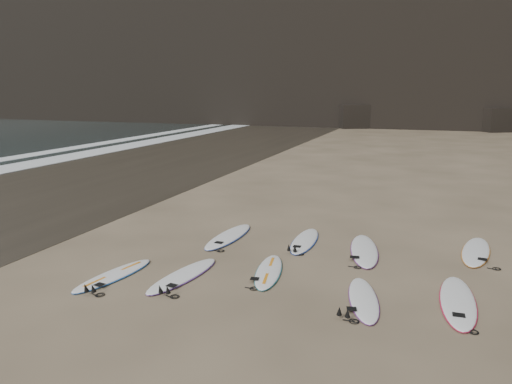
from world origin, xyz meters
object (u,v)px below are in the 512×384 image
(surfboard_0, at_px, (114,275))
(surfboard_6, at_px, (305,240))
(surfboard_3, at_px, (364,299))
(surfboard_2, at_px, (269,271))
(surfboard_5, at_px, (229,236))
(surfboard_8, at_px, (476,251))
(surfboard_7, at_px, (364,250))
(surfboard_1, at_px, (183,275))
(surfboard_4, at_px, (458,301))

(surfboard_0, xyz_separation_m, surfboard_6, (3.40, 3.94, 0.00))
(surfboard_3, xyz_separation_m, surfboard_6, (-2.04, 3.38, 0.00))
(surfboard_3, relative_size, surfboard_6, 0.92)
(surfboard_2, height_order, surfboard_3, same)
(surfboard_0, xyz_separation_m, surfboard_2, (3.20, 1.39, -0.00))
(surfboard_0, height_order, surfboard_5, surfboard_5)
(surfboard_3, distance_m, surfboard_8, 4.57)
(surfboard_0, height_order, surfboard_8, surfboard_8)
(surfboard_3, bearing_deg, surfboard_8, 46.50)
(surfboard_0, height_order, surfboard_2, surfboard_0)
(surfboard_7, bearing_deg, surfboard_6, 159.52)
(surfboard_5, bearing_deg, surfboard_0, -107.38)
(surfboard_7, relative_size, surfboard_8, 1.04)
(surfboard_6, bearing_deg, surfboard_2, -97.46)
(surfboard_1, relative_size, surfboard_5, 0.92)
(surfboard_4, distance_m, surfboard_8, 3.49)
(surfboard_3, xyz_separation_m, surfboard_8, (2.32, 3.94, 0.01))
(surfboard_2, relative_size, surfboard_7, 0.83)
(surfboard_6, bearing_deg, surfboard_4, -39.99)
(surfboard_3, xyz_separation_m, surfboard_5, (-4.16, 3.05, 0.01))
(surfboard_5, bearing_deg, surfboard_8, 9.97)
(surfboard_7, bearing_deg, surfboard_5, 170.24)
(surfboard_3, xyz_separation_m, surfboard_4, (1.76, 0.50, 0.01))
(surfboard_0, distance_m, surfboard_7, 6.23)
(surfboard_4, distance_m, surfboard_5, 6.45)
(surfboard_2, distance_m, surfboard_6, 2.56)
(surfboard_8, bearing_deg, surfboard_4, -91.85)
(surfboard_1, height_order, surfboard_4, surfboard_4)
(surfboard_1, distance_m, surfboard_7, 4.76)
(surfboard_2, distance_m, surfboard_8, 5.53)
(surfboard_0, relative_size, surfboard_7, 0.85)
(surfboard_3, bearing_deg, surfboard_4, 2.79)
(surfboard_3, relative_size, surfboard_4, 0.83)
(surfboard_2, bearing_deg, surfboard_7, 39.75)
(surfboard_4, distance_m, surfboard_6, 4.77)
(surfboard_1, height_order, surfboard_7, surfboard_7)
(surfboard_5, relative_size, surfboard_8, 1.02)
(surfboard_0, relative_size, surfboard_3, 1.04)
(surfboard_0, bearing_deg, surfboard_8, 39.12)
(surfboard_0, bearing_deg, surfboard_4, 17.36)
(surfboard_0, relative_size, surfboard_2, 1.03)
(surfboard_1, distance_m, surfboard_2, 1.94)
(surfboard_2, bearing_deg, surfboard_0, -167.22)
(surfboard_1, height_order, surfboard_5, surfboard_5)
(surfboard_2, relative_size, surfboard_4, 0.84)
(surfboard_3, distance_m, surfboard_6, 3.95)
(surfboard_1, bearing_deg, surfboard_0, -153.21)
(surfboard_4, relative_size, surfboard_6, 1.10)
(surfboard_1, bearing_deg, surfboard_8, 40.42)
(surfboard_6, distance_m, surfboard_7, 1.68)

